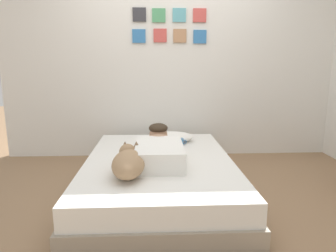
{
  "coord_description": "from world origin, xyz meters",
  "views": [
    {
      "loc": [
        -0.21,
        -2.61,
        1.21
      ],
      "look_at": [
        -0.06,
        0.44,
        0.58
      ],
      "focal_mm": 32.31,
      "sensor_mm": 36.0,
      "label": 1
    }
  ],
  "objects_px": {
    "pillow": "(171,137)",
    "coffee_cup": "(180,142)",
    "person_lying": "(159,148)",
    "cell_phone": "(145,156)",
    "dog": "(128,162)",
    "bed": "(159,175)"
  },
  "relations": [
    {
      "from": "pillow",
      "to": "coffee_cup",
      "type": "relative_size",
      "value": 4.16
    },
    {
      "from": "person_lying",
      "to": "cell_phone",
      "type": "distance_m",
      "value": 0.19
    },
    {
      "from": "dog",
      "to": "cell_phone",
      "type": "bearing_deg",
      "value": 76.03
    },
    {
      "from": "bed",
      "to": "cell_phone",
      "type": "distance_m",
      "value": 0.23
    },
    {
      "from": "coffee_cup",
      "to": "dog",
      "type": "bearing_deg",
      "value": -119.25
    },
    {
      "from": "person_lying",
      "to": "cell_phone",
      "type": "relative_size",
      "value": 6.57
    },
    {
      "from": "pillow",
      "to": "dog",
      "type": "xyz_separation_m",
      "value": [
        -0.4,
        -1.04,
        0.05
      ]
    },
    {
      "from": "bed",
      "to": "dog",
      "type": "height_order",
      "value": "dog"
    },
    {
      "from": "bed",
      "to": "person_lying",
      "type": "xyz_separation_m",
      "value": [
        0.0,
        -0.01,
        0.27
      ]
    },
    {
      "from": "dog",
      "to": "coffee_cup",
      "type": "height_order",
      "value": "dog"
    },
    {
      "from": "coffee_cup",
      "to": "cell_phone",
      "type": "height_order",
      "value": "coffee_cup"
    },
    {
      "from": "pillow",
      "to": "cell_phone",
      "type": "distance_m",
      "value": 0.62
    },
    {
      "from": "pillow",
      "to": "person_lying",
      "type": "xyz_separation_m",
      "value": [
        -0.15,
        -0.64,
        0.05
      ]
    },
    {
      "from": "bed",
      "to": "person_lying",
      "type": "height_order",
      "value": "person_lying"
    },
    {
      "from": "bed",
      "to": "pillow",
      "type": "relative_size",
      "value": 3.9
    },
    {
      "from": "person_lying",
      "to": "coffee_cup",
      "type": "relative_size",
      "value": 7.36
    },
    {
      "from": "pillow",
      "to": "dog",
      "type": "height_order",
      "value": "dog"
    },
    {
      "from": "pillow",
      "to": "dog",
      "type": "distance_m",
      "value": 1.12
    },
    {
      "from": "pillow",
      "to": "coffee_cup",
      "type": "height_order",
      "value": "pillow"
    },
    {
      "from": "bed",
      "to": "dog",
      "type": "distance_m",
      "value": 0.55
    },
    {
      "from": "person_lying",
      "to": "bed",
      "type": "bearing_deg",
      "value": 90.44
    },
    {
      "from": "bed",
      "to": "dog",
      "type": "xyz_separation_m",
      "value": [
        -0.25,
        -0.41,
        0.27
      ]
    }
  ]
}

